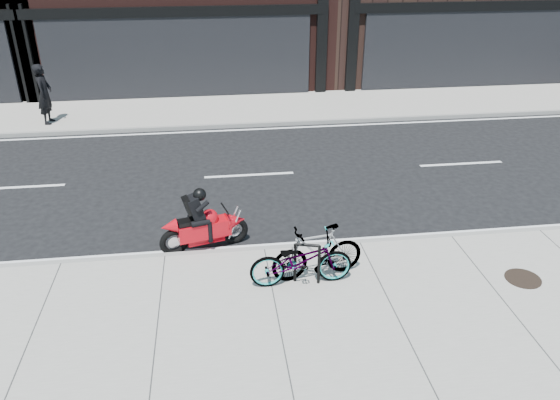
{
  "coord_description": "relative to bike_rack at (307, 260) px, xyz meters",
  "views": [
    {
      "loc": [
        -0.9,
        -11.42,
        6.04
      ],
      "look_at": [
        0.41,
        -1.34,
        0.9
      ],
      "focal_mm": 35.0,
      "sensor_mm": 36.0,
      "label": 1
    }
  ],
  "objects": [
    {
      "name": "bicycle_rear",
      "position": [
        0.22,
        0.16,
        0.05
      ],
      "size": [
        1.82,
        0.78,
        1.06
      ],
      "primitive_type": "imported",
      "rotation": [
        0.0,
        0.0,
        4.88
      ],
      "color": "gray",
      "rests_on": "sidewalk_near"
    },
    {
      "name": "motorcycle",
      "position": [
        -1.77,
        1.65,
        -0.04
      ],
      "size": [
        1.85,
        0.71,
        1.4
      ],
      "rotation": [
        0.0,
        0.0,
        0.25
      ],
      "color": "black",
      "rests_on": "ground"
    },
    {
      "name": "sidewalk_near",
      "position": [
        -0.66,
        -1.78,
        -0.55
      ],
      "size": [
        60.0,
        6.0,
        0.13
      ],
      "primitive_type": "cube",
      "color": "gray",
      "rests_on": "ground"
    },
    {
      "name": "bike_rack",
      "position": [
        0.0,
        0.0,
        0.0
      ],
      "size": [
        0.47,
        0.18,
        0.82
      ],
      "rotation": [
        0.0,
        0.0,
        -0.28
      ],
      "color": "black",
      "rests_on": "sidewalk_near"
    },
    {
      "name": "pedestrian",
      "position": [
        -6.94,
        10.07,
        0.49
      ],
      "size": [
        0.51,
        0.74,
        1.95
      ],
      "primitive_type": "imported",
      "rotation": [
        0.0,
        0.0,
        1.51
      ],
      "color": "black",
      "rests_on": "sidewalk_far"
    },
    {
      "name": "ground",
      "position": [
        -0.66,
        3.22,
        -0.61
      ],
      "size": [
        120.0,
        120.0,
        0.0
      ],
      "primitive_type": "plane",
      "color": "black",
      "rests_on": "ground"
    },
    {
      "name": "manhole_cover",
      "position": [
        4.03,
        -0.43,
        -0.47
      ],
      "size": [
        0.82,
        0.82,
        0.02
      ],
      "primitive_type": "cylinder",
      "rotation": [
        0.0,
        0.0,
        -0.28
      ],
      "color": "black",
      "rests_on": "sidewalk_near"
    },
    {
      "name": "bicycle_front",
      "position": [
        -0.11,
        -0.02,
        0.01
      ],
      "size": [
        1.89,
        0.7,
        0.99
      ],
      "primitive_type": "imported",
      "rotation": [
        0.0,
        0.0,
        1.6
      ],
      "color": "gray",
      "rests_on": "sidewalk_near"
    },
    {
      "name": "sidewalk_far",
      "position": [
        -0.66,
        10.97,
        -0.55
      ],
      "size": [
        60.0,
        3.5,
        0.13
      ],
      "primitive_type": "cube",
      "color": "gray",
      "rests_on": "ground"
    }
  ]
}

